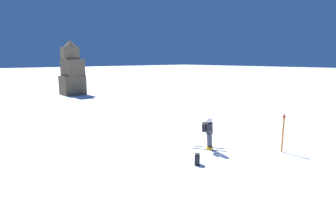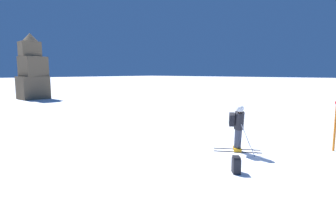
% 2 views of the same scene
% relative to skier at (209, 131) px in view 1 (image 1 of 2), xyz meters
% --- Properties ---
extents(ground_plane, '(300.00, 300.00, 0.00)m').
position_rel_skier_xyz_m(ground_plane, '(0.69, 0.13, -1.02)').
color(ground_plane, white).
extents(skier, '(1.50, 1.73, 1.85)m').
position_rel_skier_xyz_m(skier, '(0.00, 0.00, 0.00)').
color(skier, black).
rests_on(skier, ground).
extents(rock_pillar, '(2.81, 2.47, 7.12)m').
position_rel_skier_xyz_m(rock_pillar, '(3.53, 25.90, 1.96)').
color(rock_pillar, brown).
rests_on(rock_pillar, ground).
extents(spare_backpack, '(0.37, 0.36, 0.50)m').
position_rel_skier_xyz_m(spare_backpack, '(-1.80, -0.84, -0.78)').
color(spare_backpack, black).
rests_on(spare_backpack, ground).
extents(trail_marker, '(0.13, 0.13, 1.98)m').
position_rel_skier_xyz_m(trail_marker, '(2.62, -2.63, 0.07)').
color(trail_marker, orange).
rests_on(trail_marker, ground).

